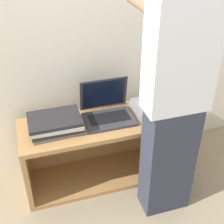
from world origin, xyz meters
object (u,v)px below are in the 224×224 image
laptop_stack_left (56,124)px  laptop_open (107,111)px  laptop_stack_right (158,107)px  person (175,101)px

laptop_stack_left → laptop_open: bearing=7.5°
laptop_open → laptop_stack_right: bearing=-7.1°
laptop_stack_left → person: (0.71, -0.41, 0.31)m
laptop_open → person: person is taller
laptop_open → laptop_stack_left: (-0.41, -0.05, -0.00)m
laptop_open → laptop_stack_left: 0.41m
laptop_stack_left → person: person is taller
person → laptop_stack_right: bearing=76.2°
laptop_stack_left → person: bearing=-30.2°
laptop_stack_right → laptop_open: bearing=172.9°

